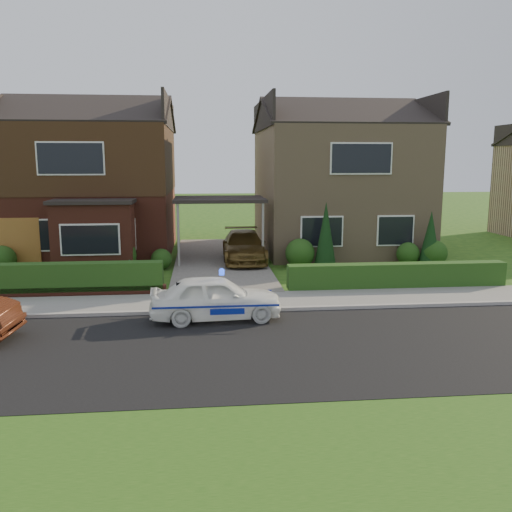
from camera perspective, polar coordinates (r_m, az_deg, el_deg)
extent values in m
plane|color=#224D14|center=(12.80, -2.03, -9.73)|extent=(120.00, 120.00, 0.00)
cube|color=black|center=(12.80, -2.03, -9.73)|extent=(60.00, 6.00, 0.02)
cube|color=#9E9993|center=(15.69, -2.77, -5.76)|extent=(60.00, 0.16, 0.12)
cube|color=slate|center=(16.70, -2.96, -4.82)|extent=(60.00, 2.00, 0.10)
cube|color=#224D14|center=(8.29, 0.41, -21.47)|extent=(60.00, 4.00, 0.01)
cube|color=#666059|center=(23.43, -3.80, -0.47)|extent=(3.80, 12.00, 0.12)
cube|color=brown|center=(26.55, -16.80, 6.54)|extent=(7.20, 8.00, 5.80)
cube|color=white|center=(23.16, -22.33, 2.03)|extent=(1.80, 0.08, 1.30)
cube|color=white|center=(22.47, -14.56, 2.23)|extent=(1.60, 0.08, 1.30)
cube|color=white|center=(22.57, -18.93, 9.69)|extent=(2.60, 0.08, 1.30)
cube|color=black|center=(26.51, -16.96, 9.66)|extent=(7.26, 8.06, 2.90)
cube|color=brown|center=(21.93, -16.68, 1.81)|extent=(3.00, 1.40, 2.70)
cube|color=black|center=(21.78, -16.87, 5.51)|extent=(3.20, 1.60, 0.14)
cube|color=#A08262|center=(26.88, 8.44, 6.89)|extent=(7.20, 8.00, 5.80)
cube|color=white|center=(22.75, 6.94, 2.57)|extent=(1.80, 0.08, 1.30)
cube|color=white|center=(23.65, 14.46, 2.61)|extent=(1.60, 0.08, 1.30)
cube|color=white|center=(22.96, 11.02, 10.04)|extent=(2.60, 0.08, 1.30)
cube|color=black|center=(23.09, -3.87, 5.98)|extent=(3.80, 3.00, 0.14)
cylinder|color=gray|center=(21.85, -8.17, 2.11)|extent=(0.10, 0.10, 2.70)
cylinder|color=gray|center=(21.97, 0.73, 2.25)|extent=(0.10, 0.10, 2.70)
cube|color=brown|center=(23.45, -24.31, 1.11)|extent=(2.20, 0.10, 2.10)
cube|color=brown|center=(18.51, -21.43, -3.62)|extent=(7.70, 0.25, 0.36)
cube|color=#133C13|center=(18.69, -21.27, -4.05)|extent=(7.50, 0.55, 0.90)
cube|color=#133C13|center=(19.07, 14.56, -3.41)|extent=(7.50, 0.55, 0.80)
sphere|color=#133C13|center=(23.18, -25.16, -0.32)|extent=(1.08, 1.08, 1.08)
sphere|color=#133C13|center=(21.88, -14.18, 0.08)|extent=(1.32, 1.32, 1.32)
sphere|color=#133C13|center=(22.04, -9.93, -0.32)|extent=(0.84, 0.84, 0.84)
sphere|color=#133C13|center=(22.11, 4.65, 0.30)|extent=(1.20, 1.20, 1.20)
sphere|color=#133C13|center=(23.48, 15.71, 0.23)|extent=(0.96, 0.96, 0.96)
sphere|color=#133C13|center=(23.59, 18.24, 0.29)|extent=(1.08, 1.08, 1.08)
cone|color=black|center=(22.01, 7.33, 2.05)|extent=(0.90, 0.90, 2.60)
cone|color=black|center=(23.42, 17.87, 1.63)|extent=(0.90, 0.90, 2.20)
imported|color=white|center=(14.90, -4.25, -4.44)|extent=(1.68, 3.67, 1.22)
sphere|color=#193FF2|center=(14.75, -3.59, -1.82)|extent=(0.17, 0.17, 0.17)
cube|color=navy|center=(14.21, -4.17, -5.36)|extent=(3.30, 0.02, 0.05)
cube|color=navy|center=(15.62, -4.33, -3.95)|extent=(3.30, 0.01, 0.05)
ellipsoid|color=black|center=(14.75, -8.17, -3.64)|extent=(0.22, 0.17, 0.21)
sphere|color=white|center=(14.70, -8.12, -3.73)|extent=(0.11, 0.11, 0.11)
sphere|color=black|center=(14.70, -8.10, -3.12)|extent=(0.13, 0.13, 0.13)
cone|color=black|center=(14.70, -8.28, -2.87)|extent=(0.04, 0.04, 0.05)
cone|color=black|center=(14.69, -7.93, -2.86)|extent=(0.04, 0.04, 0.05)
imported|color=brown|center=(22.90, -1.28, 1.05)|extent=(1.82, 4.35, 1.25)
imported|color=gray|center=(19.58, -13.08, -1.73)|extent=(0.51, 0.42, 0.85)
imported|color=gray|center=(19.90, -10.65, -1.58)|extent=(0.53, 0.53, 0.76)
imported|color=gray|center=(21.91, -18.15, -0.84)|extent=(0.44, 0.44, 0.76)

